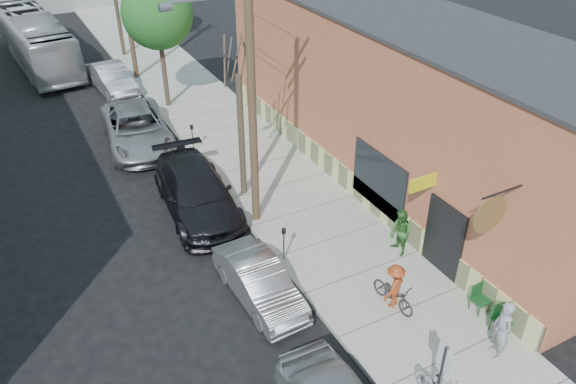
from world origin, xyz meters
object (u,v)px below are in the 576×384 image
parking_meter_near (284,239)px  tree_leafy_mid (157,14)px  utility_pole_near (250,83)px  tree_bare (241,137)px  car_2 (197,192)px  cyclist (394,286)px  bus (37,41)px  sign_post (440,382)px  patron_grey (502,330)px  car_4 (112,79)px  patio_chair_a (481,300)px  patron_green (400,233)px  parking_meter_far (192,133)px  car_1 (259,282)px  car_3 (137,129)px  patio_chair_b (502,321)px

parking_meter_near → tree_leafy_mid: bearing=87.8°
utility_pole_near → tree_bare: (0.41, 1.87, -2.84)m
parking_meter_near → car_2: 4.46m
cyclist → bus: bus is taller
sign_post → patron_grey: sign_post is taller
utility_pole_near → bus: utility_pole_near is taller
sign_post → tree_bare: size_ratio=0.58×
car_4 → tree_bare: bearing=-86.4°
tree_leafy_mid → patio_chair_a: size_ratio=7.30×
tree_leafy_mid → patron_green: 16.33m
parking_meter_far → car_1: 9.97m
tree_bare → patron_green: tree_bare is taller
sign_post → car_4: sign_post is taller
utility_pole_near → car_3: 9.52m
tree_leafy_mid → car_1: (-2.00, -15.25, -4.19)m
car_2 → sign_post: bearing=-77.6°
sign_post → parking_meter_near: sign_post is taller
patron_grey → tree_leafy_mid: bearing=-151.3°
car_3 → utility_pole_near: bearing=-69.4°
car_2 → patio_chair_b: bearing=-57.3°
tree_bare → cyclist: bearing=-80.5°
car_3 → car_4: size_ratio=1.30×
sign_post → car_2: sign_post is taller
utility_pole_near → parking_meter_near: bearing=-93.1°
parking_meter_near → parking_meter_far: (0.00, 8.68, 0.00)m
utility_pole_near → car_2: (-1.59, 1.64, -4.56)m
parking_meter_far → patio_chair_a: bearing=-73.7°
tree_bare → parking_meter_near: bearing=-97.1°
parking_meter_near → utility_pole_near: utility_pole_near is taller
car_4 → patio_chair_a: bearing=-81.6°
patio_chair_a → cyclist: size_ratio=0.60×
tree_bare → car_3: bearing=112.0°
tree_bare → patio_chair_b: tree_bare is taller
car_3 → car_2: bearing=-79.5°
bus → parking_meter_near: bearing=-84.5°
patio_chair_a → patio_chair_b: (-0.08, -0.90, 0.00)m
utility_pole_near → bus: 22.22m
tree_leafy_mid → car_2: (-2.00, -9.86, -4.00)m
utility_pole_near → car_3: size_ratio=1.69×
tree_bare → patron_grey: size_ratio=2.62×
tree_bare → patron_green: size_ratio=2.91×
parking_meter_near → parking_meter_far: same height
parking_meter_far → utility_pole_near: size_ratio=0.12×
bus → car_4: bearing=-70.2°
patio_chair_b → car_4: (-5.31, 23.34, 0.16)m
tree_bare → patio_chair_b: (3.31, -10.18, -1.98)m
sign_post → cyclist: sign_post is taller
parking_meter_far → tree_bare: bearing=-82.6°
sign_post → utility_pole_near: (0.04, 9.81, 3.58)m
patron_green → tree_bare: bearing=-148.4°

